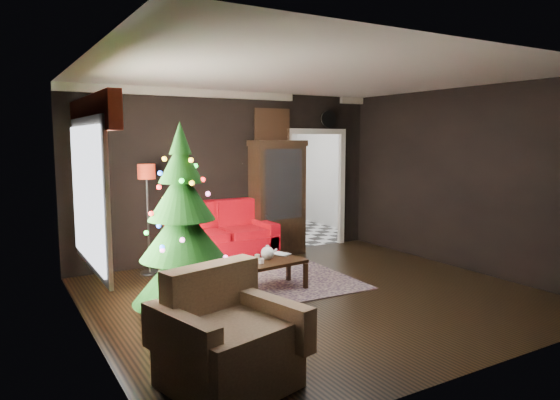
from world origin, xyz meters
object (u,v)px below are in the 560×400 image
teapot (268,253)px  wall_clock (328,119)px  curio_cabinet (277,200)px  christmas_tree (182,227)px  loveseat (222,234)px  coffee_table (272,274)px  armchair (228,332)px  kitchen_table (270,219)px  floor_lamp (148,220)px

teapot → wall_clock: wall_clock is taller
curio_cabinet → wall_clock: size_ratio=5.94×
curio_cabinet → christmas_tree: bearing=-138.7°
loveseat → coffee_table: loveseat is taller
christmas_tree → wall_clock: 4.60m
curio_cabinet → christmas_tree: christmas_tree is taller
christmas_tree → armchair: bearing=-97.8°
curio_cabinet → kitchen_table: curio_cabinet is taller
floor_lamp → christmas_tree: bearing=-95.2°
christmas_tree → coffee_table: christmas_tree is taller
teapot → coffee_table: bearing=-67.6°
armchair → kitchen_table: bearing=43.4°
coffee_table → christmas_tree: bearing=-162.9°
armchair → wall_clock: (3.94, 4.09, 1.92)m
loveseat → curio_cabinet: 1.25m
floor_lamp → armchair: floor_lamp is taller
loveseat → coffee_table: bearing=-88.4°
teapot → wall_clock: 3.54m
armchair → coffee_table: (1.63, 2.14, -0.26)m
kitchen_table → floor_lamp: bearing=-151.5°
floor_lamp → kitchen_table: size_ratio=2.19×
kitchen_table → christmas_tree: bearing=-131.0°
christmas_tree → wall_clock: size_ratio=6.78×
christmas_tree → teapot: christmas_tree is taller
loveseat → coffee_table: 1.58m
floor_lamp → teapot: size_ratio=7.99×
armchair → coffee_table: size_ratio=1.15×
floor_lamp → coffee_table: floor_lamp is taller
wall_clock → kitchen_table: 2.43m
curio_cabinet → armchair: (-2.74, -3.91, -0.49)m
coffee_table → wall_clock: wall_clock is taller
floor_lamp → coffee_table: (1.21, -1.59, -0.63)m
curio_cabinet → teapot: 2.09m
loveseat → floor_lamp: (-1.17, 0.04, 0.33)m
curio_cabinet → coffee_table: size_ratio=2.23×
floor_lamp → kitchen_table: bearing=28.5°
loveseat → armchair: loveseat is taller
curio_cabinet → wall_clock: (1.20, 0.18, 1.43)m
loveseat → coffee_table: size_ratio=2.00×
loveseat → wall_clock: 3.04m
curio_cabinet → armchair: curio_cabinet is taller
loveseat → kitchen_table: size_ratio=2.27×
teapot → kitchen_table: 3.60m
christmas_tree → kitchen_table: 4.86m
coffee_table → kitchen_table: kitchen_table is taller
loveseat → teapot: size_ratio=8.27×
kitchen_table → loveseat: bearing=-137.5°
teapot → kitchen_table: size_ratio=0.27×
curio_cabinet → armchair: 4.80m
floor_lamp → teapot: 1.95m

